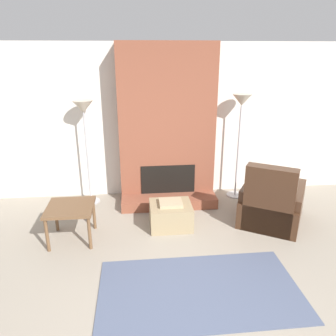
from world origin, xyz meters
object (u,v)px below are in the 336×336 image
object	(u,v)px
armchair	(271,205)
side_table	(70,211)
ottoman	(171,215)
floor_lamp_left	(84,117)
floor_lamp_right	(241,111)

from	to	relation	value
armchair	side_table	world-z (taller)	armchair
side_table	ottoman	bearing A→B (deg)	9.12
side_table	floor_lamp_left	distance (m)	1.57
floor_lamp_left	floor_lamp_right	xyz separation A→B (m)	(2.54, 0.00, 0.06)
ottoman	side_table	xyz separation A→B (m)	(-1.38, -0.22, 0.25)
ottoman	floor_lamp_right	size ratio (longest dim) A/B	0.34
side_table	armchair	bearing A→B (deg)	3.60
armchair	floor_lamp_left	size ratio (longest dim) A/B	0.76
floor_lamp_right	armchair	bearing A→B (deg)	-76.70
ottoman	floor_lamp_left	distance (m)	2.05
ottoman	floor_lamp_left	xyz separation A→B (m)	(-1.27, 0.96, 1.28)
ottoman	armchair	size ratio (longest dim) A/B	0.46
armchair	floor_lamp_left	distance (m)	3.18
ottoman	armchair	distance (m)	1.51
floor_lamp_left	ottoman	bearing A→B (deg)	-37.10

